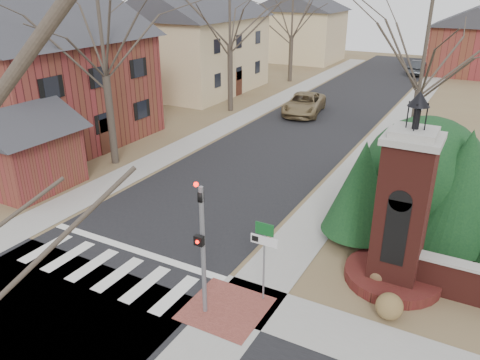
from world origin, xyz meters
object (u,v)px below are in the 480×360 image
Objects in this scene: traffic_signal_pole at (202,239)px; sign_post at (264,246)px; pickup_truck at (304,104)px; distant_car at (420,67)px; brick_gate_monument at (400,224)px.

traffic_signal_pole reaches higher than sign_post.
pickup_truck reaches higher than distant_car.
traffic_signal_pole reaches higher than pickup_truck.
brick_gate_monument is 1.18× the size of pickup_truck.
brick_gate_monument is (4.70, 4.42, -0.42)m from traffic_signal_pole.
sign_post is at bearing 97.48° from distant_car.
pickup_truck is at bearing 119.38° from brick_gate_monument.
pickup_truck is at bearing 104.24° from traffic_signal_pole.
brick_gate_monument reaches higher than traffic_signal_pole.
traffic_signal_pole is 1.64× the size of sign_post.
distant_car is (-2.19, 42.98, -1.19)m from sign_post.
sign_post is at bearing 47.57° from traffic_signal_pole.
brick_gate_monument is 1.41× the size of distant_car.
traffic_signal_pole is 6.47m from brick_gate_monument.
sign_post is 0.50× the size of pickup_truck.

